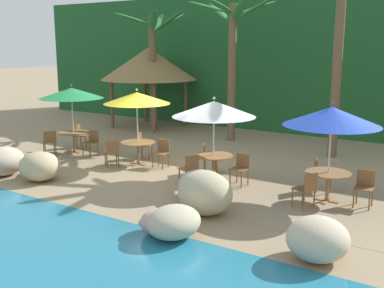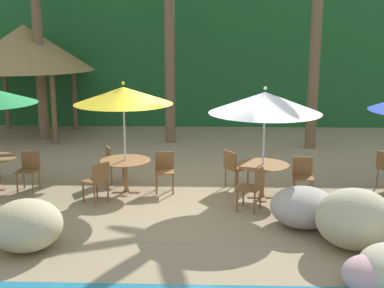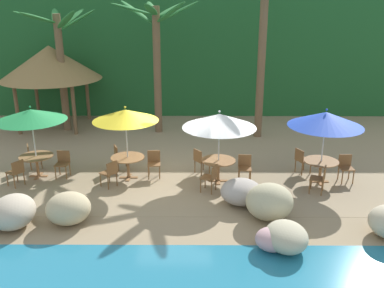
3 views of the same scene
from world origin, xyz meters
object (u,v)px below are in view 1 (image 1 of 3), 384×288
chair_yellow_inland (143,143)px  chair_white_seaward (241,167)px  umbrella_white (214,109)px  chair_white_inland (208,156)px  chair_blue_seaward (365,185)px  palapa_hut (149,64)px  chair_yellow_seaward (162,151)px  chair_yellow_left (112,151)px  umbrella_blue (332,116)px  chair_green_left (50,141)px  umbrella_green (71,93)px  chair_white_left (190,168)px  dining_table_green (74,136)px  chair_blue_inland (320,172)px  dining_table_yellow (138,146)px  chair_green_inland (81,134)px  umbrella_yellow (137,98)px  palm_tree_third (340,29)px  dining_table_white (213,159)px  palm_tree_second (233,41)px  palm_tree_nearest (153,49)px  chair_blue_left (307,188)px  chair_green_seaward (92,141)px

chair_yellow_inland → chair_white_seaward: same height
umbrella_white → chair_white_inland: size_ratio=2.74×
chair_blue_seaward → palapa_hut: bearing=151.5°
chair_yellow_seaward → chair_yellow_left: same height
umbrella_blue → chair_green_left: bearing=-177.8°
umbrella_green → chair_yellow_inland: umbrella_green is taller
umbrella_green → chair_white_left: bearing=-11.4°
dining_table_green → chair_white_inland: bearing=3.0°
chair_yellow_left → chair_blue_inland: size_ratio=1.00×
chair_blue_inland → palapa_hut: 11.67m
chair_yellow_inland → umbrella_blue: 6.92m
dining_table_green → dining_table_yellow: size_ratio=1.00×
chair_green_inland → chair_yellow_left: 3.39m
umbrella_yellow → palm_tree_third: palm_tree_third is taller
dining_table_white → chair_white_inland: (-0.58, 0.63, -0.10)m
dining_table_white → palapa_hut: bearing=139.1°
chair_white_inland → palapa_hut: size_ratio=0.20×
chair_yellow_left → palm_tree_second: palm_tree_second is taller
chair_yellow_seaward → chair_blue_inland: same height
dining_table_green → chair_white_inland: 5.42m
chair_green_inland → palm_tree_nearest: bearing=91.1°
dining_table_yellow → chair_yellow_left: (-0.45, -0.73, -0.10)m
chair_white_seaward → chair_blue_seaward: same height
umbrella_green → dining_table_yellow: umbrella_green is taller
chair_yellow_left → chair_blue_left: bearing=-3.5°
umbrella_white → chair_yellow_seaward: bearing=169.2°
umbrella_blue → dining_table_white: bearing=179.1°
palapa_hut → dining_table_yellow: bearing=-54.7°
umbrella_yellow → palm_tree_second: (0.60, 5.15, 1.77)m
chair_green_left → chair_blue_seaward: (10.49, 0.51, 0.00)m
chair_yellow_left → umbrella_blue: bearing=3.7°
dining_table_green → umbrella_white: bearing=-3.3°
chair_green_left → dining_table_yellow: (3.41, 0.67, 0.10)m
chair_blue_left → chair_white_seaward: bearing=157.5°
umbrella_green → chair_yellow_inland: 3.15m
palm_tree_third → palapa_hut: (-9.11, 1.46, -1.37)m
chair_yellow_inland → palm_tree_nearest: 6.41m
umbrella_white → palapa_hut: bearing=139.1°
chair_yellow_inland → chair_blue_inland: bearing=-2.9°
chair_yellow_seaward → dining_table_white: 2.15m
dining_table_white → palm_tree_second: bearing=113.5°
chair_green_inland → chair_green_seaward: bearing=-29.0°
chair_yellow_seaward → umbrella_blue: (5.39, -0.45, 1.60)m
chair_green_inland → dining_table_yellow: chair_green_inland is taller
chair_green_left → dining_table_yellow: bearing=11.2°
umbrella_white → chair_white_left: bearing=-107.8°
chair_yellow_seaward → palm_tree_second: 6.04m
chair_yellow_seaward → umbrella_yellow: bearing=-169.3°
chair_yellow_seaward → chair_green_inland: bearing=171.0°
dining_table_green → palm_tree_third: size_ratio=0.17×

